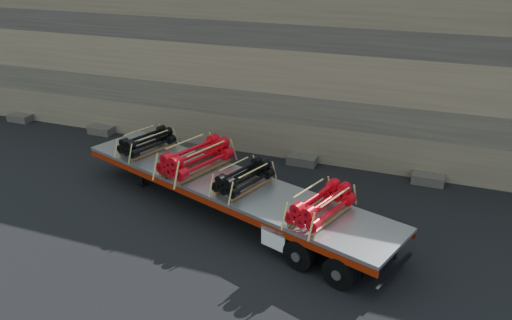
{
  "coord_description": "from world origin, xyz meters",
  "views": [
    {
      "loc": [
        6.95,
        -13.66,
        8.58
      ],
      "look_at": [
        1.29,
        1.2,
        1.52
      ],
      "focal_mm": 35.0,
      "sensor_mm": 36.0,
      "label": 1
    }
  ],
  "objects_px": {
    "bundle_front": "(147,142)",
    "bundle_midrear": "(244,178)",
    "trailer": "(228,197)",
    "bundle_midfront": "(196,158)",
    "bundle_rear": "(321,205)"
  },
  "relations": [
    {
      "from": "bundle_midfront",
      "to": "bundle_front",
      "type": "bearing_deg",
      "value": 180.0
    },
    {
      "from": "bundle_midfront",
      "to": "bundle_midrear",
      "type": "bearing_deg",
      "value": 0.0
    },
    {
      "from": "bundle_front",
      "to": "bundle_rear",
      "type": "bearing_deg",
      "value": 0.0
    },
    {
      "from": "bundle_midrear",
      "to": "trailer",
      "type": "bearing_deg",
      "value": 180.0
    },
    {
      "from": "trailer",
      "to": "bundle_midfront",
      "type": "distance_m",
      "value": 1.79
    },
    {
      "from": "bundle_front",
      "to": "bundle_midfront",
      "type": "distance_m",
      "value": 2.63
    },
    {
      "from": "bundle_rear",
      "to": "trailer",
      "type": "bearing_deg",
      "value": 180.0
    },
    {
      "from": "bundle_midrear",
      "to": "bundle_rear",
      "type": "distance_m",
      "value": 2.93
    },
    {
      "from": "bundle_midfront",
      "to": "bundle_midrear",
      "type": "distance_m",
      "value": 2.17
    },
    {
      "from": "bundle_rear",
      "to": "bundle_midrear",
      "type": "bearing_deg",
      "value": 180.0
    },
    {
      "from": "bundle_front",
      "to": "bundle_midfront",
      "type": "relative_size",
      "value": 0.8
    },
    {
      "from": "bundle_front",
      "to": "bundle_rear",
      "type": "height_order",
      "value": "bundle_rear"
    },
    {
      "from": "bundle_rear",
      "to": "bundle_front",
      "type": "bearing_deg",
      "value": 180.0
    },
    {
      "from": "bundle_front",
      "to": "bundle_midrear",
      "type": "distance_m",
      "value": 4.8
    },
    {
      "from": "trailer",
      "to": "bundle_midfront",
      "type": "bearing_deg",
      "value": -180.0
    }
  ]
}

